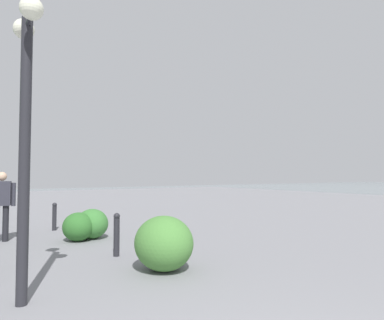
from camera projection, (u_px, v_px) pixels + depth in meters
The scene contains 7 objects.
lamppost at pixel (26, 104), 4.34m from camera, with size 0.98×0.28×3.81m.
pedestrian at pixel (2, 201), 8.28m from camera, with size 0.31×0.61×1.71m.
bollard_near at pixel (117, 234), 6.78m from camera, with size 0.13×0.13×0.87m.
bollard_mid at pixel (54, 216), 9.92m from camera, with size 0.13×0.13×0.81m.
shrub_low at pixel (92, 224), 8.64m from camera, with size 0.89×0.80×0.76m.
shrub_round at pixel (78, 227), 8.32m from camera, with size 0.83×0.75×0.70m.
shrub_wide at pixel (164, 243), 5.77m from camera, with size 1.10×0.99×0.93m.
Camera 1 is at (-0.73, 1.49, 1.64)m, focal length 31.47 mm.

